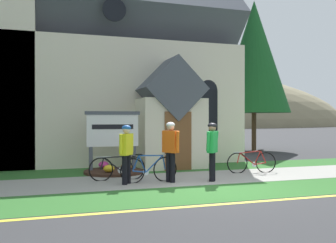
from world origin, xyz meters
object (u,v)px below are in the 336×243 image
object	(u,v)px
bicycle_black	(252,162)
cyclist_in_blue_jersey	(212,147)
roadside_conifer	(254,57)
cyclist_in_green_jersey	(171,147)
bicycle_white	(149,169)
bicycle_silver	(118,168)
cyclist_in_white_jersey	(126,150)
church_sign	(113,132)

from	to	relation	value
bicycle_black	cyclist_in_blue_jersey	world-z (taller)	cyclist_in_blue_jersey
roadside_conifer	cyclist_in_green_jersey	bearing A→B (deg)	-131.99
bicycle_white	bicycle_silver	world-z (taller)	bicycle_white
cyclist_in_white_jersey	cyclist_in_green_jersey	xyz separation A→B (m)	(1.28, -0.09, 0.06)
roadside_conifer	church_sign	bearing A→B (deg)	-145.78
bicycle_black	bicycle_white	xyz separation A→B (m)	(-3.82, -0.76, 0.01)
cyclist_in_green_jersey	roadside_conifer	world-z (taller)	roadside_conifer
bicycle_silver	cyclist_in_green_jersey	bearing A→B (deg)	-32.52
bicycle_black	cyclist_in_blue_jersey	distance (m)	2.44
cyclist_in_blue_jersey	church_sign	bearing A→B (deg)	131.32
bicycle_black	cyclist_in_white_jersey	world-z (taller)	cyclist_in_white_jersey
bicycle_silver	cyclist_in_blue_jersey	xyz separation A→B (m)	(2.60, -1.09, 0.65)
bicycle_white	cyclist_in_white_jersey	world-z (taller)	cyclist_in_white_jersey
bicycle_silver	cyclist_in_blue_jersey	world-z (taller)	cyclist_in_blue_jersey
church_sign	cyclist_in_blue_jersey	bearing A→B (deg)	-48.68
church_sign	bicycle_silver	bearing A→B (deg)	-94.68
church_sign	cyclist_in_white_jersey	bearing A→B (deg)	-90.82
bicycle_white	cyclist_in_green_jersey	distance (m)	0.90
church_sign	cyclist_in_green_jersey	bearing A→B (deg)	-64.44
cyclist_in_green_jersey	cyclist_in_blue_jersey	distance (m)	1.24
church_sign	cyclist_in_white_jersey	distance (m)	2.54
bicycle_black	cyclist_in_white_jersey	bearing A→B (deg)	-168.69
bicycle_silver	cyclist_in_white_jersey	bearing A→B (deg)	-82.47
bicycle_black	cyclist_in_white_jersey	distance (m)	4.65
bicycle_white	cyclist_in_white_jersey	xyz separation A→B (m)	(-0.69, -0.15, 0.59)
cyclist_in_blue_jersey	roadside_conifer	world-z (taller)	roadside_conifer
cyclist_in_blue_jersey	roadside_conifer	bearing A→B (deg)	53.33
church_sign	bicycle_black	world-z (taller)	church_sign
bicycle_black	cyclist_in_white_jersey	xyz separation A→B (m)	(-4.52, -0.90, 0.60)
cyclist_in_white_jersey	roadside_conifer	distance (m)	13.49
cyclist_in_blue_jersey	cyclist_in_white_jersey	bearing A→B (deg)	173.21
bicycle_silver	cyclist_in_white_jersey	distance (m)	1.00
bicycle_black	cyclist_in_green_jersey	distance (m)	3.45
church_sign	cyclist_in_white_jersey	world-z (taller)	church_sign
cyclist_in_green_jersey	cyclist_in_blue_jersey	size ratio (longest dim) A/B	1.01
cyclist_in_white_jersey	church_sign	bearing A→B (deg)	89.18
bicycle_black	bicycle_silver	xyz separation A→B (m)	(-4.62, -0.11, -0.00)
cyclist_in_white_jersey	cyclist_in_green_jersey	bearing A→B (deg)	-3.98
bicycle_black	bicycle_silver	bearing A→B (deg)	-178.61
cyclist_in_blue_jersey	roadside_conifer	xyz separation A→B (m)	(6.75, 9.07, 4.39)
bicycle_white	cyclist_in_blue_jersey	xyz separation A→B (m)	(1.80, -0.44, 0.63)
cyclist_in_white_jersey	cyclist_in_blue_jersey	world-z (taller)	cyclist_in_blue_jersey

